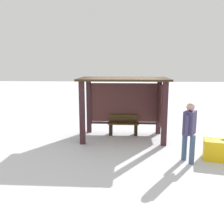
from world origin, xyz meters
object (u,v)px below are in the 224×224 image
object	(u,v)px
bus_shelter	(127,96)
grit_bin	(217,150)
bench_left_inside	(123,126)
person_walking	(189,128)

from	to	relation	value
bus_shelter	grit_bin	distance (m)	3.56
bench_left_inside	grit_bin	bearing A→B (deg)	-41.63
bus_shelter	bench_left_inside	size ratio (longest dim) A/B	2.69
bench_left_inside	grit_bin	distance (m)	3.58
bench_left_inside	person_walking	xyz separation A→B (m)	(1.82, -2.63, 0.62)
person_walking	grit_bin	bearing A→B (deg)	15.99
bus_shelter	grit_bin	size ratio (longest dim) A/B	4.43
person_walking	grit_bin	xyz separation A→B (m)	(0.86, 0.25, -0.68)
bus_shelter	bench_left_inside	bearing A→B (deg)	119.23
bus_shelter	grit_bin	world-z (taller)	bus_shelter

